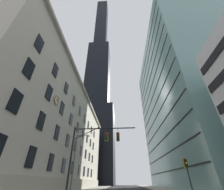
% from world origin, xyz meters
% --- Properties ---
extents(station_building, '(17.61, 57.54, 23.86)m').
position_xyz_m(station_building, '(-19.47, 22.77, 11.91)').
color(station_building, beige).
rests_on(station_building, ground).
extents(dark_skyscraper, '(23.87, 23.87, 202.30)m').
position_xyz_m(dark_skyscraper, '(-17.05, 70.78, 59.13)').
color(dark_skyscraper, black).
rests_on(dark_skyscraper, ground).
extents(glass_office_midrise, '(18.86, 47.84, 52.54)m').
position_xyz_m(glass_office_midrise, '(20.38, 32.02, 26.27)').
color(glass_office_midrise, gray).
rests_on(glass_office_midrise, ground).
extents(traffic_signal_mast, '(8.01, 0.63, 7.63)m').
position_xyz_m(traffic_signal_mast, '(-3.96, 4.55, 5.59)').
color(traffic_signal_mast, black).
rests_on(traffic_signal_mast, sidewalk_left).
extents(traffic_light_near_right, '(0.40, 0.63, 3.88)m').
position_xyz_m(traffic_light_near_right, '(6.47, 5.63, 3.26)').
color(traffic_light_near_right, black).
rests_on(traffic_light_near_right, sidewalk_right).
extents(street_lamppost, '(2.47, 0.32, 8.75)m').
position_xyz_m(street_lamppost, '(-8.57, 11.84, 5.29)').
color(street_lamppost, '#47474C').
rests_on(street_lamppost, sidewalk_left).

